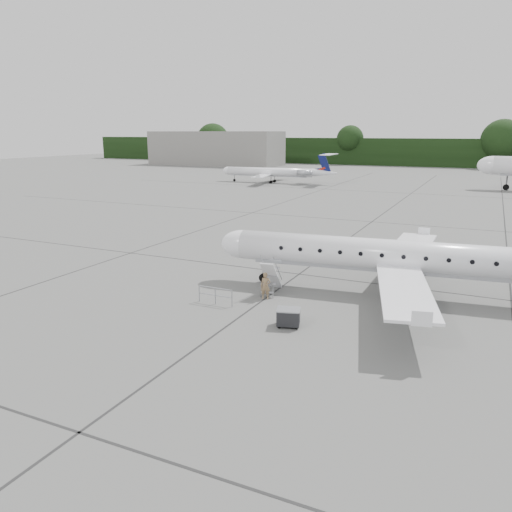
% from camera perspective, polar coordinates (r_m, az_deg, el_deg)
% --- Properties ---
extents(ground, '(320.00, 320.00, 0.00)m').
position_cam_1_polar(ground, '(27.37, 9.30, -7.27)').
color(ground, slate).
rests_on(ground, ground).
extents(treeline, '(260.00, 4.00, 8.00)m').
position_cam_1_polar(treeline, '(154.90, 23.07, 10.75)').
color(treeline, black).
rests_on(treeline, ground).
extents(terminal_building, '(40.00, 14.00, 10.00)m').
position_cam_1_polar(terminal_building, '(155.04, -4.63, 12.17)').
color(terminal_building, slate).
rests_on(terminal_building, ground).
extents(main_regional_jet, '(29.12, 22.49, 6.93)m').
position_cam_1_polar(main_regional_jet, '(31.38, 16.94, 1.66)').
color(main_regional_jet, white).
rests_on(main_regional_jet, ground).
extents(airstair, '(1.09, 2.20, 2.17)m').
position_cam_1_polar(airstair, '(31.14, 1.76, -2.34)').
color(airstair, white).
rests_on(airstair, ground).
extents(passenger, '(0.69, 0.55, 1.64)m').
position_cam_1_polar(passenger, '(30.11, 1.09, -3.43)').
color(passenger, olive).
rests_on(passenger, ground).
extents(safety_railing, '(2.20, 0.09, 1.00)m').
position_cam_1_polar(safety_railing, '(29.38, -4.67, -4.59)').
color(safety_railing, '#909398').
rests_on(safety_railing, ground).
extents(baggage_cart, '(1.39, 1.24, 1.01)m').
position_cam_1_polar(baggage_cart, '(26.11, 3.72, -6.98)').
color(baggage_cart, black).
rests_on(baggage_cart, ground).
extents(bg_regional_left, '(23.39, 17.51, 5.89)m').
position_cam_1_polar(bg_regional_left, '(100.20, 1.50, 10.05)').
color(bg_regional_left, white).
rests_on(bg_regional_left, ground).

